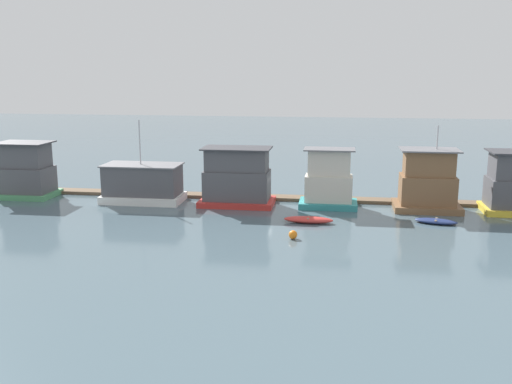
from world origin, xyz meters
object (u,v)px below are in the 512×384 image
(houseboat_teal, at_px, (329,182))
(dinghy_navy, at_px, (436,221))
(dinghy_red, at_px, (308,220))
(houseboat_white, at_px, (143,184))
(houseboat_brown, at_px, (428,183))
(houseboat_green, at_px, (26,172))
(buoy_orange, at_px, (293,235))
(houseboat_red, at_px, (237,178))

(houseboat_teal, relative_size, dinghy_navy, 1.51)
(houseboat_teal, height_order, dinghy_red, houseboat_teal)
(houseboat_white, bearing_deg, dinghy_navy, -9.10)
(houseboat_teal, xyz_separation_m, houseboat_brown, (8.45, 0.19, 0.10))
(houseboat_green, height_order, houseboat_teal, houseboat_green)
(houseboat_white, height_order, buoy_orange, houseboat_white)
(houseboat_green, bearing_deg, houseboat_brown, 0.12)
(houseboat_teal, height_order, buoy_orange, houseboat_teal)
(houseboat_white, xyz_separation_m, houseboat_teal, (16.89, 0.35, 0.56))
(houseboat_white, distance_m, houseboat_brown, 25.36)
(houseboat_green, distance_m, houseboat_white, 11.73)
(houseboat_green, xyz_separation_m, dinghy_navy, (37.16, -4.53, -2.20))
(dinghy_red, bearing_deg, houseboat_green, 167.96)
(houseboat_teal, height_order, dinghy_navy, houseboat_teal)
(buoy_orange, bearing_deg, dinghy_navy, 28.22)
(houseboat_green, distance_m, dinghy_navy, 37.50)
(dinghy_red, relative_size, buoy_orange, 6.23)
(houseboat_green, height_order, houseboat_brown, houseboat_brown)
(dinghy_navy, distance_m, buoy_orange, 12.31)
(houseboat_white, bearing_deg, houseboat_red, 0.43)
(houseboat_green, distance_m, buoy_orange, 28.35)
(dinghy_navy, relative_size, buoy_orange, 5.49)
(houseboat_white, relative_size, houseboat_teal, 1.45)
(houseboat_brown, relative_size, dinghy_red, 1.87)
(houseboat_green, distance_m, dinghy_red, 27.86)
(houseboat_red, bearing_deg, houseboat_green, 178.92)
(houseboat_brown, bearing_deg, houseboat_white, -178.79)
(houseboat_white, bearing_deg, dinghy_red, -19.06)
(houseboat_white, relative_size, houseboat_red, 1.14)
(houseboat_white, xyz_separation_m, houseboat_red, (8.76, 0.07, 0.72))
(houseboat_teal, xyz_separation_m, dinghy_red, (-1.43, -5.69, -1.98))
(dinghy_navy, bearing_deg, houseboat_white, 170.90)
(houseboat_red, relative_size, dinghy_navy, 1.91)
(houseboat_teal, relative_size, houseboat_brown, 0.71)
(houseboat_red, bearing_deg, houseboat_brown, 1.62)
(houseboat_brown, bearing_deg, dinghy_navy, -88.63)
(dinghy_red, bearing_deg, buoy_orange, -100.66)
(houseboat_red, height_order, houseboat_teal, houseboat_teal)
(houseboat_green, height_order, buoy_orange, houseboat_green)
(houseboat_red, relative_size, houseboat_brown, 0.90)
(houseboat_brown, xyz_separation_m, buoy_orange, (-10.74, -10.43, -2.03))
(dinghy_navy, bearing_deg, houseboat_red, 166.06)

